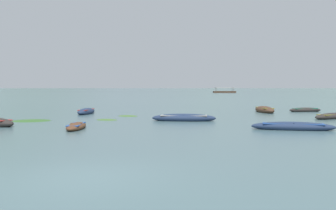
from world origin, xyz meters
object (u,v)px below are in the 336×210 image
rowboat_3 (333,116)px  rowboat_6 (293,127)px  rowboat_2 (184,118)px  ferry_0 (224,92)px  rowboat_7 (76,126)px  rowboat_1 (86,112)px  rowboat_0 (265,110)px  rowboat_4 (305,110)px

rowboat_3 → rowboat_6: (-5.07, -8.18, 0.01)m
rowboat_2 → ferry_0: ferry_0 is taller
rowboat_7 → ferry_0: 146.44m
rowboat_1 → rowboat_7: 12.69m
rowboat_2 → ferry_0: 140.12m
rowboat_6 → ferry_0: ferry_0 is taller
rowboat_0 → rowboat_4: rowboat_0 is taller
rowboat_4 → rowboat_6: size_ratio=0.74×
rowboat_2 → rowboat_7: (-5.99, -5.62, -0.06)m
rowboat_3 → rowboat_7: size_ratio=1.19×
rowboat_0 → rowboat_1: (-16.23, -3.12, -0.03)m
rowboat_1 → ferry_0: 134.66m
rowboat_6 → rowboat_7: size_ratio=1.37×
rowboat_4 → rowboat_6: rowboat_6 is taller
rowboat_0 → ferry_0: 129.69m
rowboat_2 → rowboat_1: bearing=142.5°
rowboat_0 → ferry_0: (7.14, 129.50, 0.22)m
rowboat_0 → rowboat_4: size_ratio=1.29×
rowboat_2 → rowboat_3: (11.22, 2.78, -0.03)m
ferry_0 → rowboat_7: bearing=-98.1°
rowboat_1 → rowboat_6: (14.96, -12.16, -0.02)m
rowboat_2 → rowboat_3: bearing=13.9°
rowboat_1 → ferry_0: bearing=80.0°
rowboat_2 → rowboat_7: rowboat_2 is taller
rowboat_2 → rowboat_6: bearing=-41.3°
rowboat_3 → rowboat_4: 8.22m
ferry_0 → rowboat_3: bearing=-91.4°
rowboat_1 → ferry_0: ferry_0 is taller
rowboat_4 → rowboat_7: (-17.50, -16.61, -0.02)m
rowboat_7 → rowboat_1: bearing=102.8°
rowboat_0 → rowboat_2: 12.35m
rowboat_3 → ferry_0: ferry_0 is taller
rowboat_4 → ferry_0: 128.41m
rowboat_1 → rowboat_7: (2.81, -12.37, -0.06)m
rowboat_0 → rowboat_7: 20.49m
rowboat_0 → rowboat_6: size_ratio=0.95×
rowboat_3 → rowboat_4: size_ratio=1.18×
rowboat_1 → rowboat_4: size_ratio=1.17×
rowboat_3 → rowboat_6: rowboat_6 is taller
rowboat_2 → rowboat_4: rowboat_2 is taller
rowboat_4 → rowboat_3: bearing=-92.0°
rowboat_2 → rowboat_3: 11.55m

